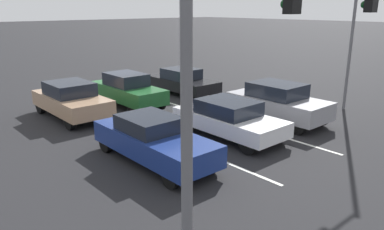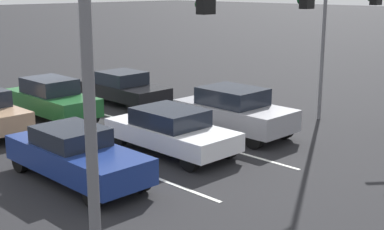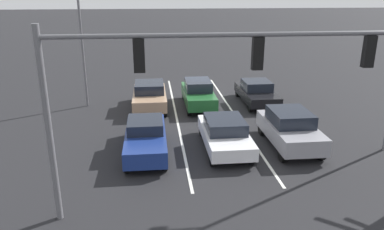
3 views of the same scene
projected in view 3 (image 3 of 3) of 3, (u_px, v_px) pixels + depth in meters
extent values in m
plane|color=black|center=(200.00, 102.00, 23.98)|extent=(240.00, 240.00, 0.00)
cube|color=silver|center=(234.00, 114.00, 21.68)|extent=(0.12, 17.23, 0.01)
cube|color=silver|center=(176.00, 116.00, 21.34)|extent=(0.12, 17.23, 0.01)
cube|color=navy|center=(146.00, 139.00, 16.35)|extent=(1.73, 4.69, 0.68)
cube|color=black|center=(145.00, 125.00, 16.41)|extent=(1.52, 1.84, 0.48)
cube|color=red|center=(158.00, 118.00, 18.53)|extent=(0.24, 0.06, 0.12)
cube|color=red|center=(134.00, 119.00, 18.41)|extent=(0.24, 0.06, 0.12)
cylinder|color=black|center=(164.00, 163.00, 14.86)|extent=(0.22, 0.62, 0.62)
cylinder|color=black|center=(127.00, 165.00, 14.71)|extent=(0.22, 0.62, 0.62)
cylinder|color=black|center=(162.00, 131.00, 18.22)|extent=(0.22, 0.62, 0.62)
cylinder|color=black|center=(131.00, 132.00, 18.07)|extent=(0.22, 0.62, 0.62)
cube|color=silver|center=(225.00, 136.00, 16.82)|extent=(1.89, 4.46, 0.56)
cube|color=black|center=(225.00, 124.00, 16.70)|extent=(1.67, 2.11, 0.53)
cube|color=red|center=(230.00, 117.00, 18.91)|extent=(0.24, 0.06, 0.12)
cube|color=red|center=(204.00, 118.00, 18.77)|extent=(0.24, 0.06, 0.12)
cylinder|color=black|center=(252.00, 156.00, 15.43)|extent=(0.22, 0.64, 0.64)
cylinder|color=black|center=(213.00, 158.00, 15.27)|extent=(0.22, 0.64, 0.64)
cylinder|color=black|center=(234.00, 128.00, 18.56)|extent=(0.22, 0.64, 0.64)
cylinder|color=black|center=(202.00, 129.00, 18.39)|extent=(0.22, 0.64, 0.64)
cube|color=gray|center=(290.00, 131.00, 17.05)|extent=(1.92, 4.31, 0.73)
cube|color=black|center=(290.00, 117.00, 16.94)|extent=(1.69, 2.14, 0.59)
cube|color=red|center=(288.00, 113.00, 19.06)|extent=(0.24, 0.06, 0.12)
cube|color=red|center=(262.00, 113.00, 18.92)|extent=(0.24, 0.06, 0.12)
cylinder|color=black|center=(321.00, 152.00, 15.79)|extent=(0.22, 0.70, 0.70)
cylinder|color=black|center=(283.00, 154.00, 15.62)|extent=(0.22, 0.70, 0.70)
cylinder|color=black|center=(294.00, 126.00, 18.72)|extent=(0.22, 0.70, 0.70)
cylinder|color=black|center=(262.00, 128.00, 18.55)|extent=(0.22, 0.70, 0.70)
cube|color=black|center=(257.00, 94.00, 23.52)|extent=(1.88, 4.48, 0.57)
cube|color=black|center=(257.00, 85.00, 23.42)|extent=(1.65, 1.83, 0.55)
cube|color=red|center=(257.00, 83.00, 25.62)|extent=(0.24, 0.06, 0.12)
cube|color=red|center=(239.00, 84.00, 25.49)|extent=(0.24, 0.06, 0.12)
cylinder|color=black|center=(277.00, 106.00, 22.13)|extent=(0.22, 0.65, 0.65)
cylinder|color=black|center=(251.00, 107.00, 21.96)|extent=(0.22, 0.65, 0.65)
cylinder|color=black|center=(261.00, 91.00, 25.27)|extent=(0.22, 0.65, 0.65)
cylinder|color=black|center=(238.00, 92.00, 25.10)|extent=(0.22, 0.65, 0.65)
cube|color=tan|center=(150.00, 98.00, 22.47)|extent=(1.93, 4.41, 0.66)
cube|color=black|center=(149.00, 87.00, 22.39)|extent=(1.70, 2.07, 0.57)
cube|color=red|center=(160.00, 86.00, 24.52)|extent=(0.24, 0.06, 0.12)
cube|color=red|center=(139.00, 86.00, 24.39)|extent=(0.24, 0.06, 0.12)
cylinder|color=black|center=(165.00, 111.00, 21.15)|extent=(0.22, 0.70, 0.70)
cylinder|color=black|center=(135.00, 112.00, 20.98)|extent=(0.22, 0.70, 0.70)
cylinder|color=black|center=(163.00, 95.00, 24.17)|extent=(0.22, 0.70, 0.70)
cylinder|color=black|center=(137.00, 96.00, 24.00)|extent=(0.22, 0.70, 0.70)
cube|color=#1E5928|center=(198.00, 96.00, 22.85)|extent=(1.71, 4.51, 0.69)
cube|color=black|center=(198.00, 85.00, 22.77)|extent=(1.51, 2.07, 0.59)
cube|color=red|center=(203.00, 84.00, 24.94)|extent=(0.24, 0.06, 0.12)
cube|color=red|center=(185.00, 84.00, 24.82)|extent=(0.24, 0.06, 0.12)
cylinder|color=black|center=(214.00, 109.00, 21.47)|extent=(0.22, 0.69, 0.69)
cylinder|color=black|center=(189.00, 110.00, 21.32)|extent=(0.22, 0.69, 0.69)
cylinder|color=black|center=(206.00, 94.00, 24.59)|extent=(0.22, 0.69, 0.69)
cylinder|color=black|center=(184.00, 94.00, 24.44)|extent=(0.22, 0.69, 0.69)
cylinder|color=slate|center=(49.00, 129.00, 10.88)|extent=(0.20, 0.20, 6.01)
cylinder|color=slate|center=(252.00, 35.00, 10.64)|extent=(11.83, 0.14, 0.14)
cube|color=black|center=(369.00, 52.00, 11.18)|extent=(0.32, 0.22, 0.95)
sphere|color=red|center=(367.00, 41.00, 11.24)|extent=(0.20, 0.20, 0.20)
sphere|color=#4C420C|center=(366.00, 51.00, 11.33)|extent=(0.20, 0.20, 0.20)
sphere|color=#0A3814|center=(364.00, 60.00, 11.42)|extent=(0.20, 0.20, 0.20)
cube|color=black|center=(258.00, 54.00, 10.83)|extent=(0.32, 0.22, 0.95)
sphere|color=red|center=(257.00, 43.00, 10.89)|extent=(0.20, 0.20, 0.20)
sphere|color=#4C420C|center=(256.00, 53.00, 10.98)|extent=(0.20, 0.20, 0.20)
sphere|color=#0A3814|center=(256.00, 62.00, 11.07)|extent=(0.20, 0.20, 0.20)
cube|color=black|center=(139.00, 56.00, 10.48)|extent=(0.32, 0.22, 0.95)
sphere|color=red|center=(139.00, 45.00, 10.54)|extent=(0.20, 0.20, 0.20)
sphere|color=#4C420C|center=(139.00, 55.00, 10.63)|extent=(0.20, 0.20, 0.20)
sphere|color=#0A3814|center=(140.00, 65.00, 10.72)|extent=(0.20, 0.20, 0.20)
cylinder|color=slate|center=(82.00, 45.00, 21.98)|extent=(0.14, 0.14, 7.51)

